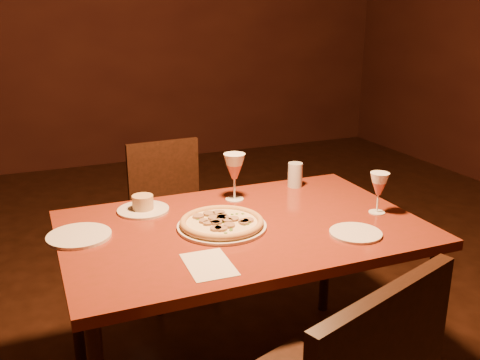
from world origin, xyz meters
name	(u,v)px	position (x,y,z in m)	size (l,w,h in m)	color
back_wall	(87,3)	(0.00, 3.50, 1.50)	(6.00, 0.04, 3.00)	#391812
dining_table	(243,240)	(0.01, 0.02, 0.64)	(1.31, 0.85, 0.70)	maroon
chair_far	(172,211)	(-0.02, 0.88, 0.45)	(0.40, 0.40, 0.80)	black
pizza_plate	(222,223)	(-0.07, 0.02, 0.72)	(0.33, 0.33, 0.04)	silver
ramekin_saucer	(143,206)	(-0.29, 0.30, 0.72)	(0.20, 0.20, 0.06)	silver
wine_glass_far	(234,177)	(0.09, 0.28, 0.80)	(0.09, 0.09, 0.20)	#BE5D4F
wine_glass_right	(378,193)	(0.54, -0.07, 0.78)	(0.07, 0.07, 0.16)	#BE5D4F
water_tumbler	(295,175)	(0.40, 0.34, 0.75)	(0.06, 0.06, 0.11)	#B4BCC5
side_plate_left	(79,236)	(-0.56, 0.14, 0.70)	(0.22, 0.22, 0.01)	silver
side_plate_near	(356,233)	(0.35, -0.22, 0.70)	(0.18, 0.18, 0.01)	silver
menu_card	(209,264)	(-0.21, -0.23, 0.70)	(0.14, 0.20, 0.00)	beige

